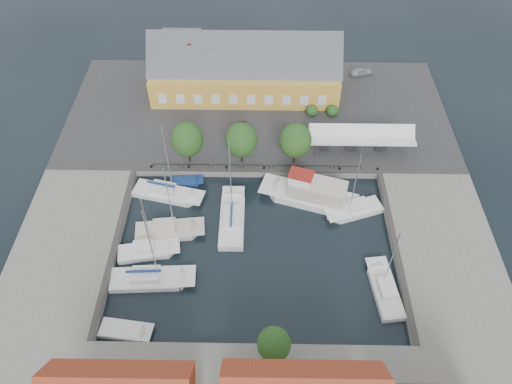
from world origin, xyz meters
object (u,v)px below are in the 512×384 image
(west_boat_a, at_px, (167,194))
(tent_canopy, at_px, (362,135))
(west_boat_d, at_px, (151,279))
(west_boat_c, at_px, (148,252))
(launch_sw, at_px, (125,331))
(east_boat_c, at_px, (385,291))
(car_silver, at_px, (361,72))
(warehouse, at_px, (241,70))
(east_boat_a, at_px, (355,211))
(car_red, at_px, (243,131))
(center_sailboat, at_px, (232,220))
(trawler, at_px, (312,195))
(west_boat_b, at_px, (168,231))

(west_boat_a, bearing_deg, tent_canopy, 17.17)
(west_boat_d, bearing_deg, west_boat_c, 104.63)
(west_boat_a, xyz_separation_m, launch_sw, (-1.71, -19.03, -0.18))
(east_boat_c, bearing_deg, car_silver, 86.76)
(warehouse, relative_size, west_boat_a, 2.33)
(east_boat_a, bearing_deg, car_red, 137.03)
(car_silver, xyz_separation_m, center_sailboat, (-19.41, -30.03, -1.26))
(west_boat_c, bearing_deg, warehouse, 72.18)
(west_boat_d, bearing_deg, west_boat_a, 89.88)
(car_red, xyz_separation_m, west_boat_d, (-9.46, -23.85, -1.35))
(tent_canopy, xyz_separation_m, center_sailboat, (-16.87, -12.11, -3.32))
(car_silver, height_order, trawler, trawler)
(car_silver, xyz_separation_m, west_boat_a, (-28.04, -25.79, -1.35))
(trawler, bearing_deg, warehouse, 113.65)
(tent_canopy, bearing_deg, west_boat_d, -140.88)
(east_boat_c, bearing_deg, west_boat_c, 169.84)
(warehouse, distance_m, west_boat_a, 23.85)
(west_boat_c, bearing_deg, car_silver, 50.22)
(car_silver, distance_m, east_boat_a, 28.59)
(car_red, bearing_deg, car_silver, 32.32)
(center_sailboat, xyz_separation_m, launch_sw, (-10.34, -14.79, -0.27))
(center_sailboat, height_order, west_boat_a, center_sailboat)
(warehouse, distance_m, west_boat_c, 32.66)
(west_boat_a, distance_m, west_boat_d, 12.88)
(tent_canopy, xyz_separation_m, west_boat_b, (-24.51, -13.93, -3.42))
(center_sailboat, relative_size, west_boat_a, 1.08)
(warehouse, relative_size, car_silver, 7.80)
(west_boat_d, bearing_deg, car_red, 68.37)
(car_red, xyz_separation_m, center_sailboat, (-0.80, -15.20, -1.25))
(center_sailboat, xyz_separation_m, trawler, (10.01, 3.72, 0.65))
(west_boat_a, bearing_deg, trawler, -1.58)
(car_silver, relative_size, west_boat_a, 0.30)
(warehouse, xyz_separation_m, west_boat_a, (-8.90, -21.73, -4.16))
(trawler, relative_size, west_boat_d, 1.03)
(car_silver, xyz_separation_m, west_boat_c, (-29.05, -34.90, -1.36))
(east_boat_c, bearing_deg, center_sailboat, 150.59)
(car_red, distance_m, east_boat_c, 29.81)
(center_sailboat, distance_m, launch_sw, 18.05)
(tent_canopy, relative_size, west_boat_c, 1.41)
(east_boat_a, height_order, west_boat_b, west_boat_b)
(tent_canopy, distance_m, launch_sw, 38.44)
(west_boat_a, xyz_separation_m, west_boat_c, (-1.01, -9.11, -0.01))
(car_silver, bearing_deg, west_boat_a, 117.51)
(trawler, relative_size, launch_sw, 2.24)
(east_boat_a, bearing_deg, east_boat_c, -80.38)
(east_boat_a, bearing_deg, west_boat_b, -171.06)
(west_boat_d, bearing_deg, west_boat_b, 81.57)
(trawler, xyz_separation_m, west_boat_c, (-19.65, -8.59, -0.76))
(tent_canopy, bearing_deg, car_silver, 81.91)
(east_boat_c, relative_size, west_boat_c, 1.03)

